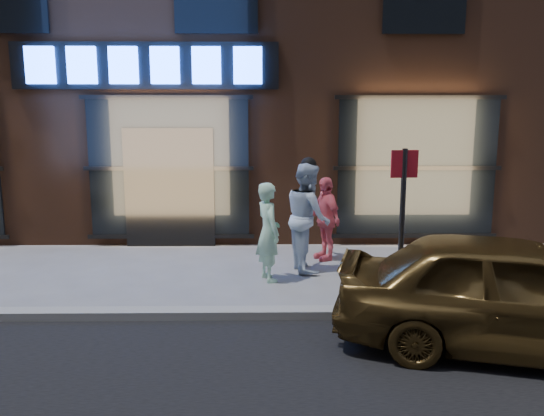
{
  "coord_description": "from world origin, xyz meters",
  "views": [
    {
      "loc": [
        1.93,
        -6.7,
        2.69
      ],
      "look_at": [
        2.04,
        1.6,
        1.2
      ],
      "focal_mm": 35.0,
      "sensor_mm": 36.0,
      "label": 1
    }
  ],
  "objects_px": {
    "passerby": "(325,218)",
    "gold_sedan": "(515,294)",
    "man_bowtie": "(268,232)",
    "sign_post": "(402,216)",
    "man_cap": "(308,217)"
  },
  "relations": [
    {
      "from": "passerby",
      "to": "gold_sedan",
      "type": "height_order",
      "value": "passerby"
    },
    {
      "from": "man_bowtie",
      "to": "sign_post",
      "type": "relative_size",
      "value": 0.72
    },
    {
      "from": "man_cap",
      "to": "gold_sedan",
      "type": "distance_m",
      "value": 3.87
    },
    {
      "from": "man_bowtie",
      "to": "sign_post",
      "type": "bearing_deg",
      "value": -152.35
    },
    {
      "from": "man_cap",
      "to": "sign_post",
      "type": "xyz_separation_m",
      "value": [
        1.07,
        -2.11,
        0.42
      ]
    },
    {
      "from": "man_bowtie",
      "to": "gold_sedan",
      "type": "relative_size",
      "value": 0.4
    },
    {
      "from": "man_bowtie",
      "to": "gold_sedan",
      "type": "height_order",
      "value": "man_bowtie"
    },
    {
      "from": "passerby",
      "to": "gold_sedan",
      "type": "bearing_deg",
      "value": 0.79
    },
    {
      "from": "man_bowtie",
      "to": "sign_post",
      "type": "distance_m",
      "value": 2.39
    },
    {
      "from": "sign_post",
      "to": "passerby",
      "type": "bearing_deg",
      "value": 97.58
    },
    {
      "from": "man_cap",
      "to": "sign_post",
      "type": "distance_m",
      "value": 2.4
    },
    {
      "from": "man_bowtie",
      "to": "man_cap",
      "type": "distance_m",
      "value": 0.91
    },
    {
      "from": "man_bowtie",
      "to": "man_cap",
      "type": "xyz_separation_m",
      "value": [
        0.68,
        0.58,
        0.13
      ]
    },
    {
      "from": "man_bowtie",
      "to": "man_cap",
      "type": "relative_size",
      "value": 0.86
    },
    {
      "from": "man_cap",
      "to": "gold_sedan",
      "type": "xyz_separation_m",
      "value": [
        2.09,
        -3.25,
        -0.25
      ]
    }
  ]
}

